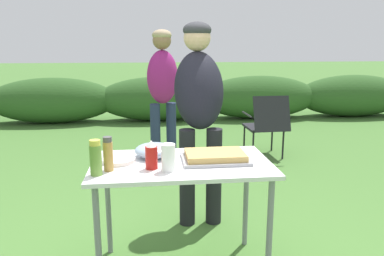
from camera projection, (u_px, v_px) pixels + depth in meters
The scene contains 12 objects.
shrub_hedge at pixel (159, 99), 7.27m from camera, with size 14.40×0.90×0.85m.
folding_table at pixel (182, 174), 2.32m from camera, with size 1.10×0.64×0.74m.
food_tray at pixel (215, 157), 2.33m from camera, with size 0.41×0.29×0.06m.
plate_stack at pixel (119, 160), 2.30m from camera, with size 0.20×0.20×0.02m, color white.
mixing_bowl at pixel (154, 150), 2.41m from camera, with size 0.25×0.25×0.09m, color #99B2CC.
paper_cup_stack at pixel (168, 158), 2.13m from camera, with size 0.08×0.08×0.16m, color white.
ketchup_bottle at pixel (151, 155), 2.17m from camera, with size 0.07×0.07×0.17m.
spice_jar at pixel (108, 154), 2.13m from camera, with size 0.06×0.06×0.20m.
relish_jar at pixel (96, 158), 2.06m from camera, with size 0.07×0.07×0.20m.
standing_person_in_navy_coat at pixel (199, 101), 3.01m from camera, with size 0.40×0.51×1.63m.
standing_person_in_dark_puffer at pixel (163, 84), 4.38m from camera, with size 0.44×0.38×1.62m.
camp_chair_green_behind_table at pixel (267, 123), 4.82m from camera, with size 0.50×0.61×0.83m.
Camera 1 is at (-0.19, -2.20, 1.45)m, focal length 35.00 mm.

